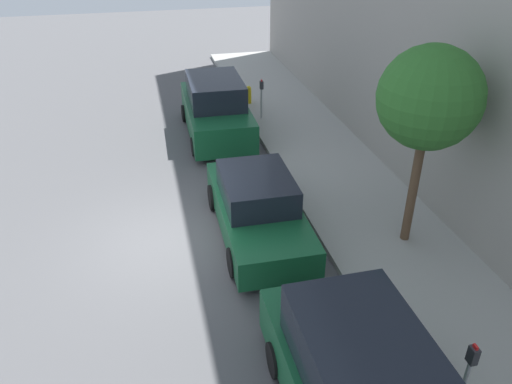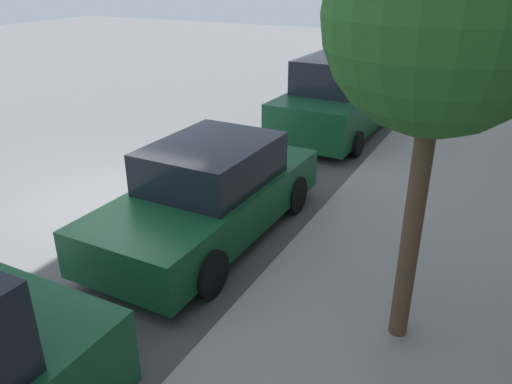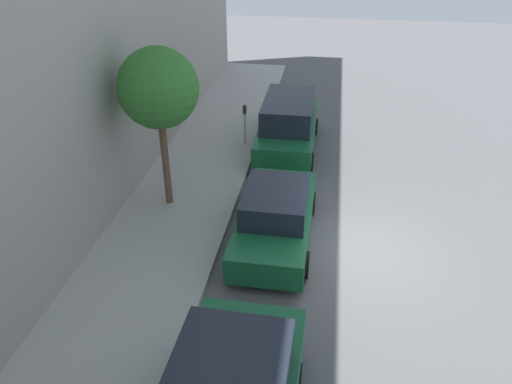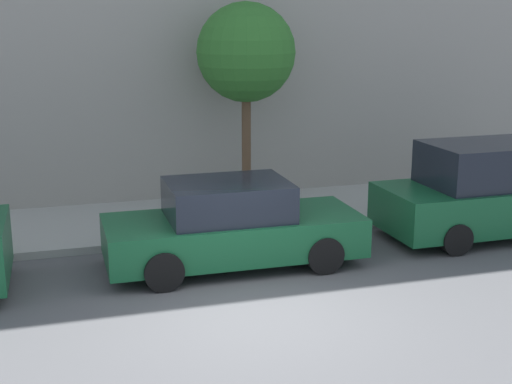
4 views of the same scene
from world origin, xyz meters
name	(u,v)px [view 4 (image 4 of 4)]	position (x,y,z in m)	size (l,w,h in m)	color
ground_plane	(259,313)	(0.00, 0.00, 0.00)	(60.00, 60.00, 0.00)	#515154
sidewalk	(190,218)	(5.09, 0.00, 0.07)	(3.18, 32.00, 0.15)	#9E9E99
parked_minivan_nearest	(500,190)	(2.40, -5.82, 0.92)	(2.02, 4.91, 1.90)	#14512D
parked_sedan_second	(232,226)	(2.16, -0.17, 0.72)	(1.92, 4.52, 1.54)	#14512D
parking_meter_near	(457,169)	(3.95, -5.80, 1.04)	(0.11, 0.15, 1.46)	#ADADB2
street_tree	(246,53)	(5.41, -1.38, 3.55)	(2.13, 2.13, 4.49)	brown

